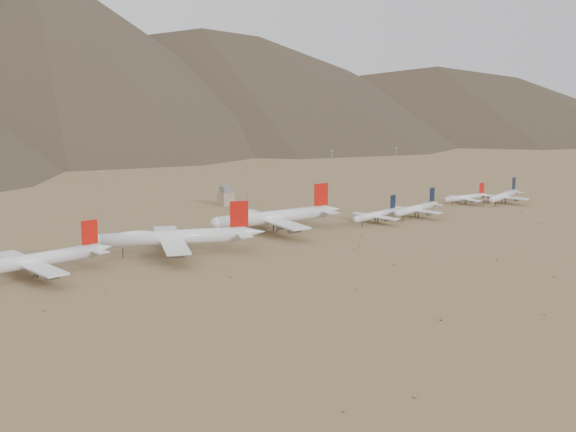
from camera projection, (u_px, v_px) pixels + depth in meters
ground at (305, 245)px, 392.15m from camera, size 3000.00×3000.00×0.00m
widebody_west at (33, 260)px, 331.63m from camera, size 69.80×53.96×20.75m
widebody_centre at (175, 237)px, 371.32m from camera, size 76.17×61.09×23.94m
widebody_east at (274, 217)px, 421.10m from camera, size 79.57×61.41×23.64m
narrowbody_a at (377, 215)px, 447.34m from camera, size 41.72×30.50×13.89m
narrowbody_b at (417, 208)px, 464.34m from camera, size 45.48×33.41×15.22m
narrowbody_c at (466, 197)px, 508.73m from camera, size 37.23×26.86×12.29m
narrowbody_d at (504, 196)px, 510.94m from camera, size 43.45×32.26×14.79m
control_tower at (226, 197)px, 503.41m from camera, size 8.00×8.00×12.00m
mast_west at (102, 190)px, 470.76m from camera, size 2.00×0.60×25.70m
mast_centre at (247, 181)px, 508.94m from camera, size 2.00×0.60×25.70m
mast_east at (332, 166)px, 583.01m from camera, size 2.00×0.60×25.70m
mast_far_east at (396, 162)px, 605.90m from camera, size 2.00×0.60×25.70m
desert_scrub at (428, 281)px, 326.32m from camera, size 402.36×166.95×0.90m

